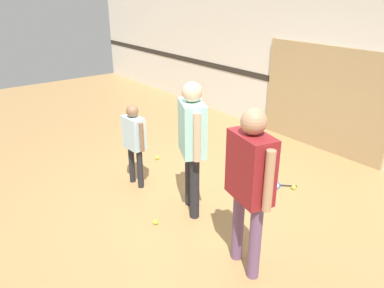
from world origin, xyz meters
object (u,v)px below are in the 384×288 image
object	(u,v)px
person_instructor	(192,135)
tennis_ball_by_spare_racket	(294,187)
tennis_ball_stray_right	(248,178)
racket_spare_on_floor	(271,185)
person_student_left	(134,137)
tennis_ball_near_instructor	(156,222)
person_student_right	(250,176)
tennis_ball_stray_left	(157,158)

from	to	relation	value
person_instructor	tennis_ball_by_spare_racket	size ratio (longest dim) A/B	25.70
tennis_ball_stray_right	racket_spare_on_floor	bearing A→B (deg)	26.60
person_student_left	person_instructor	bearing A→B (deg)	8.93
tennis_ball_by_spare_racket	person_instructor	bearing A→B (deg)	-107.80
tennis_ball_near_instructor	tennis_ball_stray_right	world-z (taller)	same
person_student_left	person_student_right	world-z (taller)	person_student_right
tennis_ball_near_instructor	tennis_ball_stray_left	world-z (taller)	same
racket_spare_on_floor	tennis_ball_by_spare_racket	distance (m)	0.32
person_instructor	person_student_left	world-z (taller)	person_instructor
person_instructor	person_student_left	bearing A→B (deg)	-142.10
tennis_ball_near_instructor	tennis_ball_by_spare_racket	xyz separation A→B (m)	(0.50, 2.03, 0.00)
person_student_right	tennis_ball_stray_right	bearing A→B (deg)	-33.81
person_student_left	tennis_ball_near_instructor	distance (m)	1.29
racket_spare_on_floor	tennis_ball_stray_left	distance (m)	1.97
person_student_left	tennis_ball_stray_left	distance (m)	1.14
person_student_right	tennis_ball_stray_right	distance (m)	2.15
person_student_right	tennis_ball_by_spare_racket	size ratio (longest dim) A/B	25.95
person_instructor	racket_spare_on_floor	bearing A→B (deg)	107.69
tennis_ball_stray_right	person_student_left	bearing A→B (deg)	-123.96
racket_spare_on_floor	tennis_ball_stray_left	bearing A→B (deg)	160.12
person_instructor	tennis_ball_near_instructor	world-z (taller)	person_instructor
person_instructor	tennis_ball_by_spare_racket	xyz separation A→B (m)	(0.47, 1.48, -1.02)
person_instructor	tennis_ball_stray_right	distance (m)	1.55
tennis_ball_by_spare_racket	person_student_right	bearing A→B (deg)	-67.83
person_instructor	tennis_ball_stray_right	size ratio (longest dim) A/B	25.70
person_student_left	tennis_ball_stray_left	world-z (taller)	person_student_left
person_instructor	tennis_ball_stray_left	xyz separation A→B (m)	(-1.58, 0.49, -1.02)
racket_spare_on_floor	tennis_ball_by_spare_racket	xyz separation A→B (m)	(0.27, 0.16, 0.02)
person_student_left	person_student_right	distance (m)	2.24
person_student_right	tennis_ball_stray_left	size ratio (longest dim) A/B	25.95
person_student_left	racket_spare_on_floor	distance (m)	2.11
person_student_left	tennis_ball_near_instructor	size ratio (longest dim) A/B	18.32
tennis_ball_near_instructor	person_student_left	bearing A→B (deg)	161.92
tennis_ball_by_spare_racket	person_student_left	bearing A→B (deg)	-131.94
person_instructor	person_student_left	xyz separation A→B (m)	(-1.05, -0.21, -0.30)
person_student_right	tennis_ball_near_instructor	bearing A→B (deg)	28.31
tennis_ball_near_instructor	tennis_ball_by_spare_racket	bearing A→B (deg)	76.23
person_instructor	tennis_ball_by_spare_racket	distance (m)	1.86
racket_spare_on_floor	tennis_ball_by_spare_racket	bearing A→B (deg)	-14.69
person_instructor	tennis_ball_stray_left	size ratio (longest dim) A/B	25.70
tennis_ball_stray_left	tennis_ball_by_spare_racket	bearing A→B (deg)	25.63
tennis_ball_near_instructor	tennis_ball_stray_left	distance (m)	1.87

